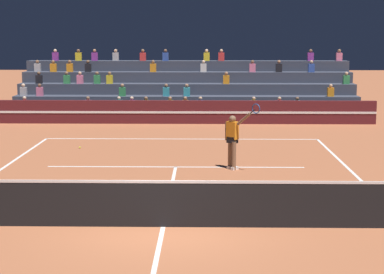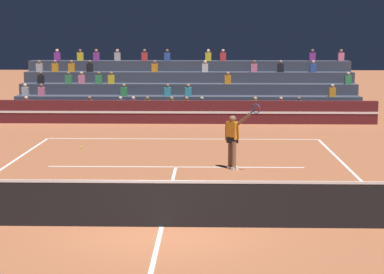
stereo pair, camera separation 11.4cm
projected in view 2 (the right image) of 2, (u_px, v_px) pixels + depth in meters
ground_plane at (162, 227)px, 14.26m from camera, size 120.00×120.00×0.00m
court_lines at (162, 227)px, 14.25m from camera, size 11.10×23.90×0.01m
tennis_net at (161, 203)px, 14.17m from camera, size 12.00×0.10×1.10m
sponsor_banner_wall at (186, 112)px, 30.30m from camera, size 18.00×0.26×1.10m
bleacher_stand at (188, 95)px, 33.97m from camera, size 17.42×4.75×3.38m
tennis_player at (233, 139)px, 20.10m from camera, size 1.07×1.02×2.22m
tennis_ball at (81, 147)px, 23.92m from camera, size 0.07×0.07×0.07m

